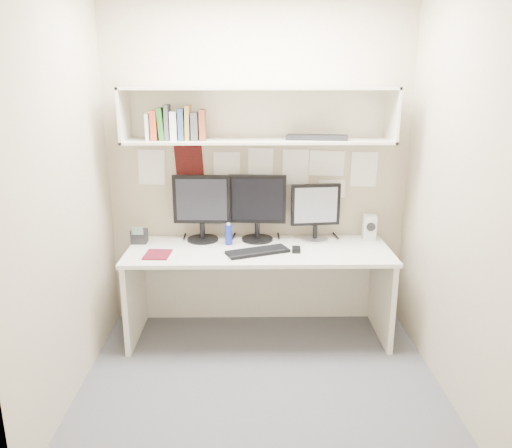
{
  "coord_description": "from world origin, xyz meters",
  "views": [
    {
      "loc": [
        -0.07,
        -2.96,
        1.95
      ],
      "look_at": [
        -0.03,
        0.35,
        1.01
      ],
      "focal_mm": 35.0,
      "sensor_mm": 36.0,
      "label": 1
    }
  ],
  "objects_px": {
    "monitor_left": "(202,206)",
    "monitor_center": "(257,206)",
    "speaker": "(369,227)",
    "maroon_notebook": "(157,254)",
    "keyboard": "(258,252)",
    "desk_phone": "(139,236)",
    "monitor_right": "(316,210)",
    "desk": "(259,292)"
  },
  "relations": [
    {
      "from": "speaker",
      "to": "desk",
      "type": "bearing_deg",
      "value": -161.69
    },
    {
      "from": "keyboard",
      "to": "speaker",
      "type": "distance_m",
      "value": 0.96
    },
    {
      "from": "monitor_right",
      "to": "speaker",
      "type": "distance_m",
      "value": 0.46
    },
    {
      "from": "monitor_left",
      "to": "speaker",
      "type": "distance_m",
      "value": 1.35
    },
    {
      "from": "keyboard",
      "to": "maroon_notebook",
      "type": "bearing_deg",
      "value": 161.27
    },
    {
      "from": "maroon_notebook",
      "to": "speaker",
      "type": "bearing_deg",
      "value": 15.45
    },
    {
      "from": "desk",
      "to": "monitor_right",
      "type": "relative_size",
      "value": 4.39
    },
    {
      "from": "monitor_left",
      "to": "monitor_right",
      "type": "xyz_separation_m",
      "value": [
        0.9,
        0.0,
        -0.03
      ]
    },
    {
      "from": "speaker",
      "to": "desk_phone",
      "type": "height_order",
      "value": "speaker"
    },
    {
      "from": "desk",
      "to": "desk_phone",
      "type": "xyz_separation_m",
      "value": [
        -0.94,
        0.15,
        0.42
      ]
    },
    {
      "from": "monitor_left",
      "to": "monitor_right",
      "type": "relative_size",
      "value": 1.16
    },
    {
      "from": "monitor_center",
      "to": "speaker",
      "type": "bearing_deg",
      "value": 4.11
    },
    {
      "from": "monitor_center",
      "to": "keyboard",
      "type": "distance_m",
      "value": 0.42
    },
    {
      "from": "desk",
      "to": "maroon_notebook",
      "type": "xyz_separation_m",
      "value": [
        -0.75,
        -0.14,
        0.37
      ]
    },
    {
      "from": "speaker",
      "to": "maroon_notebook",
      "type": "distance_m",
      "value": 1.68
    },
    {
      "from": "monitor_center",
      "to": "monitor_right",
      "type": "xyz_separation_m",
      "value": [
        0.46,
        0.0,
        -0.03
      ]
    },
    {
      "from": "monitor_left",
      "to": "desk_phone",
      "type": "distance_m",
      "value": 0.55
    },
    {
      "from": "keyboard",
      "to": "desk_phone",
      "type": "bearing_deg",
      "value": 142.71
    },
    {
      "from": "monitor_left",
      "to": "desk",
      "type": "bearing_deg",
      "value": -24.03
    },
    {
      "from": "monitor_left",
      "to": "monitor_center",
      "type": "height_order",
      "value": "monitor_center"
    },
    {
      "from": "keyboard",
      "to": "monitor_left",
      "type": "bearing_deg",
      "value": 121.56
    },
    {
      "from": "monitor_right",
      "to": "maroon_notebook",
      "type": "relative_size",
      "value": 2.06
    },
    {
      "from": "monitor_center",
      "to": "maroon_notebook",
      "type": "relative_size",
      "value": 2.4
    },
    {
      "from": "monitor_left",
      "to": "desk_phone",
      "type": "xyz_separation_m",
      "value": [
        -0.49,
        -0.07,
        -0.23
      ]
    },
    {
      "from": "speaker",
      "to": "maroon_notebook",
      "type": "xyz_separation_m",
      "value": [
        -1.64,
        -0.36,
        -0.1
      ]
    },
    {
      "from": "keyboard",
      "to": "speaker",
      "type": "xyz_separation_m",
      "value": [
        0.9,
        0.32,
        0.09
      ]
    },
    {
      "from": "monitor_center",
      "to": "speaker",
      "type": "relative_size",
      "value": 2.63
    },
    {
      "from": "monitor_left",
      "to": "desk_phone",
      "type": "bearing_deg",
      "value": -170.22
    },
    {
      "from": "monitor_left",
      "to": "maroon_notebook",
      "type": "bearing_deg",
      "value": -127.49
    },
    {
      "from": "maroon_notebook",
      "to": "keyboard",
      "type": "bearing_deg",
      "value": 6.1
    },
    {
      "from": "desk",
      "to": "desk_phone",
      "type": "bearing_deg",
      "value": 170.78
    },
    {
      "from": "keyboard",
      "to": "maroon_notebook",
      "type": "height_order",
      "value": "keyboard"
    },
    {
      "from": "monitor_left",
      "to": "keyboard",
      "type": "xyz_separation_m",
      "value": [
        0.44,
        -0.32,
        -0.27
      ]
    },
    {
      "from": "maroon_notebook",
      "to": "desk",
      "type": "bearing_deg",
      "value": 13.99
    },
    {
      "from": "maroon_notebook",
      "to": "desk_phone",
      "type": "relative_size",
      "value": 1.54
    },
    {
      "from": "desk",
      "to": "maroon_notebook",
      "type": "bearing_deg",
      "value": -169.06
    },
    {
      "from": "monitor_right",
      "to": "speaker",
      "type": "relative_size",
      "value": 2.26
    },
    {
      "from": "monitor_left",
      "to": "maroon_notebook",
      "type": "distance_m",
      "value": 0.55
    },
    {
      "from": "monitor_left",
      "to": "keyboard",
      "type": "relative_size",
      "value": 1.14
    },
    {
      "from": "keyboard",
      "to": "desk_phone",
      "type": "relative_size",
      "value": 3.23
    },
    {
      "from": "desk",
      "to": "monitor_left",
      "type": "height_order",
      "value": "monitor_left"
    },
    {
      "from": "monitor_center",
      "to": "speaker",
      "type": "distance_m",
      "value": 0.92
    }
  ]
}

